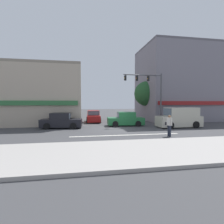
{
  "coord_description": "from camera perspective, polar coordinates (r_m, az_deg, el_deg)",
  "views": [
    {
      "loc": [
        -3.55,
        -17.08,
        2.58
      ],
      "look_at": [
        -0.19,
        2.0,
        1.6
      ],
      "focal_mm": 28.0,
      "sensor_mm": 36.0,
      "label": 1
    }
  ],
  "objects": [
    {
      "name": "street_tree",
      "position": [
        26.68,
        11.25,
        5.87
      ],
      "size": [
        3.68,
        3.68,
        5.85
      ],
      "color": "#4C3823",
      "rests_on": "ground"
    },
    {
      "name": "pedestrian_foreground_with_bag",
      "position": [
        14.21,
        18.18,
        -3.82
      ],
      "size": [
        0.34,
        0.69,
        1.67
      ],
      "color": "#232838",
      "rests_on": "ground"
    },
    {
      "name": "sidewalk_curb",
      "position": [
        9.62,
        12.35,
        -12.22
      ],
      "size": [
        40.0,
        5.0,
        0.16
      ],
      "primitive_type": "cube",
      "color": "#9E9993",
      "rests_on": "ground"
    },
    {
      "name": "sedan_crossing_leftbound",
      "position": [
        18.8,
        -16.2,
        -2.92
      ],
      "size": [
        4.21,
        2.11,
        1.58
      ],
      "color": "black",
      "rests_on": "ground"
    },
    {
      "name": "sedan_parked_curbside",
      "position": [
        20.03,
        4.47,
        -2.47
      ],
      "size": [
        4.21,
        2.09,
        1.58
      ],
      "color": "#1E6033",
      "rests_on": "ground"
    },
    {
      "name": "ground_plane",
      "position": [
        17.64,
        1.76,
        -5.52
      ],
      "size": [
        120.0,
        120.0,
        0.0
      ],
      "primitive_type": "plane",
      "color": "#3D3D3F"
    },
    {
      "name": "building_right_corner",
      "position": [
        29.92,
        21.22,
        8.48
      ],
      "size": [
        11.97,
        9.14,
        11.19
      ],
      "color": "slate",
      "rests_on": "ground"
    },
    {
      "name": "traffic_light_mast",
      "position": [
        21.91,
        12.67,
        7.33
      ],
      "size": [
        4.89,
        0.32,
        6.2
      ],
      "color": "#47474C",
      "rests_on": "ground"
    },
    {
      "name": "building_left_block",
      "position": [
        26.18,
        -25.33,
        4.79
      ],
      "size": [
        13.74,
        11.51,
        7.15
      ],
      "color": "tan",
      "rests_on": "ground"
    },
    {
      "name": "utility_pole_near_left",
      "position": [
        22.6,
        -19.53,
        5.97
      ],
      "size": [
        1.4,
        0.22,
        7.42
      ],
      "color": "brown",
      "rests_on": "ground"
    },
    {
      "name": "van_crossing_rightbound",
      "position": [
        19.98,
        21.14,
        -1.82
      ],
      "size": [
        4.61,
        2.06,
        2.11
      ],
      "color": "#B7B29E",
      "rests_on": "ground"
    },
    {
      "name": "lane_marking_stripe",
      "position": [
        14.28,
        4.64,
        -7.5
      ],
      "size": [
        9.0,
        0.24,
        0.01
      ],
      "primitive_type": "cube",
      "color": "silver",
      "rests_on": "ground"
    },
    {
      "name": "sedan_approaching_near",
      "position": [
        24.05,
        -6.1,
        -1.58
      ],
      "size": [
        1.98,
        4.15,
        1.58
      ],
      "color": "maroon",
      "rests_on": "ground"
    }
  ]
}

